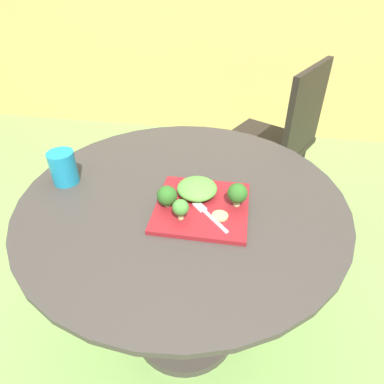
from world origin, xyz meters
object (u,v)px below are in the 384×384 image
(salad_plate, at_px, (202,207))
(drinking_glass, at_px, (64,169))
(patio_chair, at_px, (281,133))
(fork, at_px, (207,214))

(salad_plate, bearing_deg, drinking_glass, 171.47)
(salad_plate, bearing_deg, patio_chair, 72.26)
(drinking_glass, height_order, fork, drinking_glass)
(patio_chair, bearing_deg, drinking_glass, -131.29)
(drinking_glass, bearing_deg, fork, -12.66)
(patio_chair, bearing_deg, salad_plate, -107.74)
(salad_plate, height_order, drinking_glass, drinking_glass)
(patio_chair, distance_m, fork, 1.04)
(patio_chair, xyz_separation_m, salad_plate, (-0.30, -0.94, 0.19))
(salad_plate, height_order, fork, fork)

